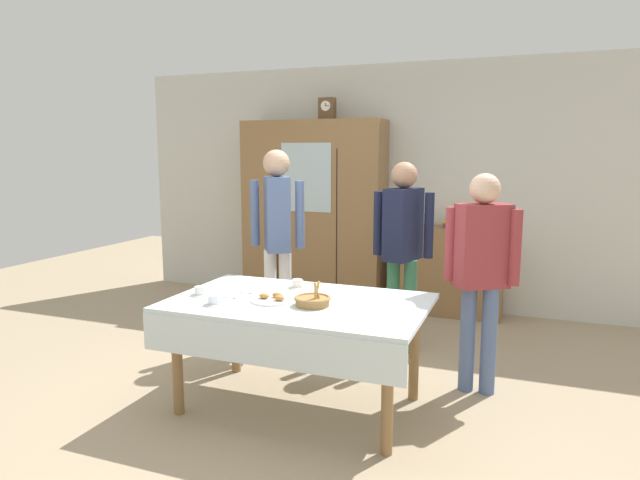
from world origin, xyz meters
TOP-DOWN VIEW (x-y plane):
  - ground_plane at (0.00, 0.00)m, footprint 12.00×12.00m
  - back_wall at (0.00, 2.65)m, footprint 6.40×0.10m
  - dining_table at (0.00, -0.24)m, footprint 1.70×1.06m
  - wall_cabinet at (-0.90, 2.35)m, footprint 1.63×0.46m
  - mantel_clock at (-0.74, 2.35)m, footprint 0.18×0.11m
  - bookshelf_low at (0.63, 2.41)m, footprint 1.13×0.35m
  - book_stack at (0.63, 2.41)m, footprint 0.13×0.21m
  - tea_cup_back_edge at (-0.47, -0.50)m, footprint 0.13×0.13m
  - tea_cup_near_right at (-0.69, -0.32)m, footprint 0.13×0.13m
  - tea_cup_near_left at (-0.14, 0.12)m, footprint 0.13×0.13m
  - bread_basket at (0.14, -0.29)m, footprint 0.24×0.24m
  - pastry_plate at (-0.16, -0.28)m, footprint 0.28×0.28m
  - spoon_mid_left at (-0.41, -0.16)m, footprint 0.12×0.02m
  - spoon_far_right at (-0.45, -0.32)m, footprint 0.12×0.02m
  - person_near_right_end at (0.41, 1.11)m, footprint 0.52×0.40m
  - person_beside_shelf at (1.12, 0.48)m, footprint 0.52×0.36m
  - person_behind_table_right at (-0.67, 0.90)m, footprint 0.52×0.41m

SIDE VIEW (x-z plane):
  - ground_plane at x=0.00m, z-range 0.00..0.00m
  - bookshelf_low at x=0.63m, z-range 0.00..0.95m
  - dining_table at x=0.00m, z-range 0.28..1.03m
  - spoon_mid_left at x=-0.41m, z-range 0.75..0.76m
  - spoon_far_right at x=-0.45m, z-range 0.75..0.76m
  - pastry_plate at x=-0.16m, z-range 0.74..0.79m
  - tea_cup_back_edge at x=-0.47m, z-range 0.75..0.81m
  - tea_cup_near_right at x=-0.69m, z-range 0.75..0.81m
  - tea_cup_near_left at x=-0.14m, z-range 0.75..0.81m
  - bread_basket at x=0.14m, z-range 0.71..0.87m
  - person_beside_shelf at x=1.12m, z-range 0.17..1.76m
  - book_stack at x=0.63m, z-range 0.95..1.03m
  - person_near_right_end at x=0.41m, z-range 0.18..1.84m
  - wall_cabinet at x=-0.90m, z-range 0.00..2.09m
  - person_behind_table_right at x=-0.67m, z-range 0.20..1.96m
  - back_wall at x=0.00m, z-range 0.00..2.70m
  - mantel_clock at x=-0.74m, z-range 2.09..2.33m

